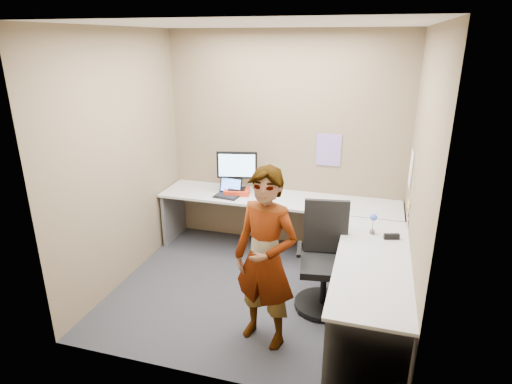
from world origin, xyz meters
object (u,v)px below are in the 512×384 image
(monitor, at_px, (237,167))
(person, at_px, (266,259))
(office_chair, at_px, (324,266))
(desk, at_px, (304,232))

(monitor, xyz_separation_m, person, (0.82, -1.70, -0.26))
(office_chair, bearing_deg, monitor, 132.55)
(monitor, distance_m, office_chair, 1.74)
(desk, distance_m, monitor, 1.24)
(desk, height_order, office_chair, office_chair)
(office_chair, xyz_separation_m, person, (-0.43, -0.68, 0.38))
(person, bearing_deg, monitor, 131.93)
(desk, bearing_deg, monitor, 148.11)
(desk, xyz_separation_m, office_chair, (0.28, -0.42, -0.15))
(desk, distance_m, office_chair, 0.53)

